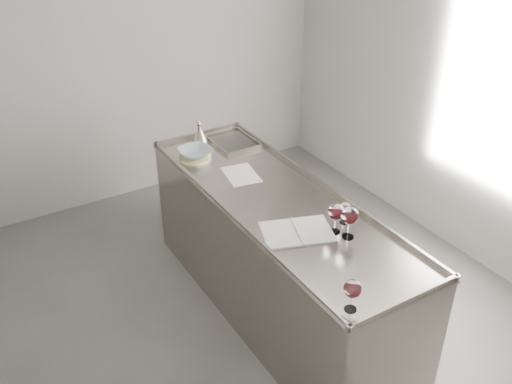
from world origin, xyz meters
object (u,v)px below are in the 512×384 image
counter (276,257)px  wine_glass_small (345,208)px  wine_glass_middle (350,216)px  wine_glass_left (352,289)px  ceramic_bowl (195,153)px  wine_funnel (200,136)px  notebook (297,232)px  wine_glass_right (336,212)px

counter → wine_glass_small: wine_glass_small is taller
counter → wine_glass_middle: bearing=-78.0°
wine_glass_left → ceramic_bowl: bearing=87.9°
wine_glass_left → counter: bearing=76.0°
wine_glass_left → wine_glass_small: 0.80m
wine_glass_left → wine_glass_middle: size_ratio=0.87×
ceramic_bowl → wine_glass_small: bearing=-72.3°
wine_glass_left → wine_funnel: (0.23, 2.14, -0.07)m
counter → wine_funnel: 1.19m
notebook → ceramic_bowl: ceramic_bowl is taller
notebook → wine_glass_right: bearing=-8.9°
wine_funnel → wine_glass_middle: bearing=-84.2°
wine_glass_middle → wine_glass_right: 0.09m
wine_glass_right → ceramic_bowl: bearing=102.4°
wine_glass_left → notebook: (0.16, 0.70, -0.12)m
wine_glass_left → wine_funnel: wine_funnel is taller
wine_funnel → notebook: bearing=-92.7°
counter → wine_glass_small: bearing=-65.2°
wine_glass_right → wine_funnel: (-0.13, 1.56, -0.08)m
counter → wine_glass_middle: wine_glass_middle is taller
wine_glass_right → wine_glass_small: 0.13m
wine_glass_small → wine_funnel: bearing=99.3°
counter → notebook: 0.62m
wine_glass_right → wine_funnel: bearing=94.9°
wine_glass_right → ceramic_bowl: 1.35m
wine_glass_right → wine_glass_middle: bearing=-68.6°
wine_glass_left → ceramic_bowl: wine_glass_left is taller
wine_glass_middle → wine_glass_small: size_ratio=1.45×
wine_glass_small → wine_funnel: (-0.25, 1.50, -0.04)m
wine_glass_left → wine_glass_right: wine_glass_right is taller
wine_funnel → ceramic_bowl: bearing=-123.7°
wine_glass_small → wine_glass_left: bearing=-126.5°
wine_glass_left → notebook: size_ratio=0.37×
notebook → wine_glass_left: bearing=-83.3°
ceramic_bowl → wine_funnel: (0.16, 0.24, 0.01)m
counter → wine_glass_right: 0.79m
wine_glass_small → ceramic_bowl: size_ratio=0.58×
wine_glass_right → wine_glass_small: size_ratio=1.37×
wine_glass_middle → ceramic_bowl: wine_glass_middle is taller
wine_glass_small → wine_glass_middle: bearing=-120.4°
wine_glass_right → notebook: size_ratio=0.40×
ceramic_bowl → notebook: bearing=-85.8°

